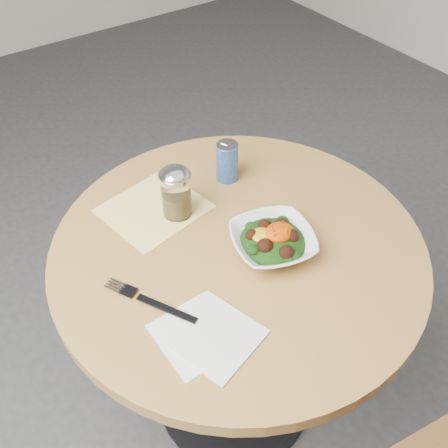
# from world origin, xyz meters

# --- Properties ---
(ground) EXTENTS (6.00, 6.00, 0.00)m
(ground) POSITION_xyz_m (0.00, 0.00, 0.00)
(ground) COLOR #313033
(ground) RESTS_ON ground
(table) EXTENTS (0.90, 0.90, 0.75)m
(table) POSITION_xyz_m (0.00, 0.00, 0.55)
(table) COLOR black
(table) RESTS_ON ground
(cloth_napkin) EXTENTS (0.27, 0.26, 0.00)m
(cloth_napkin) POSITION_xyz_m (-0.11, 0.22, 0.75)
(cloth_napkin) COLOR yellow
(cloth_napkin) RESTS_ON table
(paper_napkins) EXTENTS (0.20, 0.21, 0.00)m
(paper_napkins) POSITION_xyz_m (-0.21, -0.17, 0.75)
(paper_napkins) COLOR white
(paper_napkins) RESTS_ON table
(salad_bowl) EXTENTS (0.24, 0.24, 0.07)m
(salad_bowl) POSITION_xyz_m (0.05, -0.06, 0.78)
(salad_bowl) COLOR white
(salad_bowl) RESTS_ON table
(fork) EXTENTS (0.12, 0.21, 0.00)m
(fork) POSITION_xyz_m (-0.26, -0.03, 0.76)
(fork) COLOR black
(fork) RESTS_ON table
(spice_shaker) EXTENTS (0.08, 0.08, 0.14)m
(spice_shaker) POSITION_xyz_m (-0.07, 0.17, 0.82)
(spice_shaker) COLOR silver
(spice_shaker) RESTS_ON table
(beverage_can) EXTENTS (0.06, 0.06, 0.11)m
(beverage_can) POSITION_xyz_m (0.12, 0.22, 0.81)
(beverage_can) COLOR #0D2293
(beverage_can) RESTS_ON table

